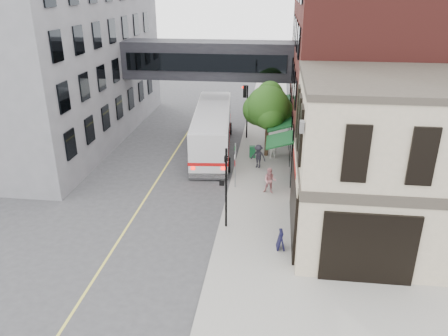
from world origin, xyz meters
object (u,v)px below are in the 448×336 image
(pedestrian_c, at_px, (258,156))
(bus, at_px, (212,128))
(pedestrian_b, at_px, (270,181))
(newspaper_box, at_px, (252,152))
(sandwich_board, at_px, (281,240))
(pedestrian_a, at_px, (273,148))

(pedestrian_c, bearing_deg, bus, 155.19)
(pedestrian_b, bearing_deg, newspaper_box, 109.34)
(pedestrian_b, distance_m, sandwich_board, 6.33)
(pedestrian_c, distance_m, sandwich_board, 10.46)
(pedestrian_c, xyz_separation_m, newspaper_box, (-0.53, 1.96, -0.41))
(pedestrian_a, distance_m, pedestrian_c, 2.21)
(bus, distance_m, sandwich_board, 14.97)
(pedestrian_a, distance_m, pedestrian_b, 6.02)
(pedestrian_a, xyz_separation_m, pedestrian_c, (-1.00, -1.97, 0.03))
(newspaper_box, height_order, sandwich_board, sandwich_board)
(pedestrian_a, relative_size, pedestrian_c, 0.96)
(pedestrian_c, bearing_deg, pedestrian_b, -58.94)
(sandwich_board, bearing_deg, pedestrian_b, 90.56)
(newspaper_box, bearing_deg, pedestrian_a, -7.22)
(newspaper_box, bearing_deg, bus, 146.34)
(bus, distance_m, newspaper_box, 3.86)
(bus, height_order, newspaper_box, bus)
(bus, bearing_deg, pedestrian_b, -58.09)
(pedestrian_b, bearing_deg, pedestrian_c, 108.56)
(pedestrian_c, bearing_deg, pedestrian_a, 81.36)
(bus, height_order, sandwich_board, bus)
(bus, relative_size, newspaper_box, 14.11)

